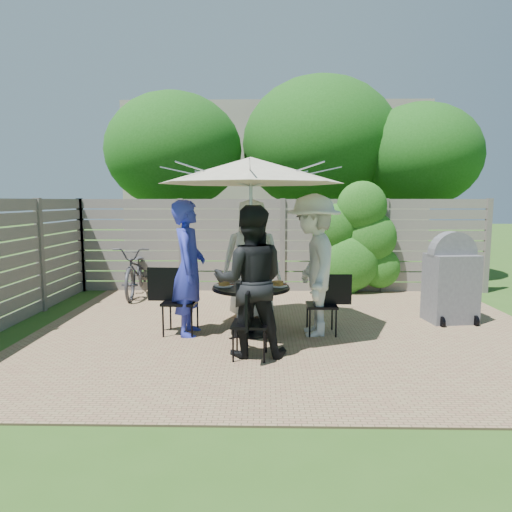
{
  "coord_description": "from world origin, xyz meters",
  "views": [
    {
      "loc": [
        -0.35,
        -5.95,
        1.81
      ],
      "look_at": [
        -0.47,
        0.26,
        1.05
      ],
      "focal_mm": 32.0,
      "sensor_mm": 36.0,
      "label": 1
    }
  ],
  "objects_px": {
    "person_back": "(252,260)",
    "person_right": "(313,265)",
    "plate_front": "(251,289)",
    "glass_right": "(270,280)",
    "plate_right": "(278,284)",
    "chair_right": "(322,317)",
    "coffee_cup": "(258,279)",
    "chair_left": "(180,315)",
    "glass_front": "(259,284)",
    "syrup_jug": "(247,279)",
    "glass_back": "(244,278)",
    "bicycle": "(137,271)",
    "chair_front": "(250,338)",
    "umbrella": "(251,170)",
    "chair_back": "(252,301)",
    "bbq_grill": "(451,282)",
    "person_left": "(189,269)",
    "patio_table": "(251,301)",
    "person_front": "(250,282)",
    "plate_left": "(224,284)",
    "plate_back": "(251,280)"
  },
  "relations": [
    {
      "from": "chair_right",
      "to": "plate_back",
      "type": "relative_size",
      "value": 3.19
    },
    {
      "from": "chair_front",
      "to": "chair_left",
      "type": "bearing_deg",
      "value": 49.86
    },
    {
      "from": "glass_back",
      "to": "glass_front",
      "type": "height_order",
      "value": "same"
    },
    {
      "from": "plate_left",
      "to": "plate_right",
      "type": "relative_size",
      "value": 1.0
    },
    {
      "from": "chair_left",
      "to": "plate_right",
      "type": "xyz_separation_m",
      "value": [
        1.33,
        0.02,
        0.42
      ]
    },
    {
      "from": "chair_front",
      "to": "chair_right",
      "type": "relative_size",
      "value": 1.0
    },
    {
      "from": "plate_front",
      "to": "glass_right",
      "type": "relative_size",
      "value": 1.86
    },
    {
      "from": "umbrella",
      "to": "person_right",
      "type": "height_order",
      "value": "umbrella"
    },
    {
      "from": "chair_left",
      "to": "person_right",
      "type": "relative_size",
      "value": 0.48
    },
    {
      "from": "person_front",
      "to": "person_right",
      "type": "distance_m",
      "value": 1.18
    },
    {
      "from": "person_left",
      "to": "plate_back",
      "type": "distance_m",
      "value": 0.93
    },
    {
      "from": "glass_back",
      "to": "bbq_grill",
      "type": "distance_m",
      "value": 3.08
    },
    {
      "from": "plate_back",
      "to": "plate_left",
      "type": "relative_size",
      "value": 1.0
    },
    {
      "from": "chair_left",
      "to": "plate_front",
      "type": "relative_size",
      "value": 3.53
    },
    {
      "from": "chair_right",
      "to": "glass_back",
      "type": "bearing_deg",
      "value": -12.87
    },
    {
      "from": "glass_front",
      "to": "plate_front",
      "type": "bearing_deg",
      "value": -135.16
    },
    {
      "from": "chair_back",
      "to": "bbq_grill",
      "type": "bearing_deg",
      "value": 86.6
    },
    {
      "from": "glass_back",
      "to": "bicycle",
      "type": "distance_m",
      "value": 3.15
    },
    {
      "from": "plate_left",
      "to": "bicycle",
      "type": "distance_m",
      "value": 3.18
    },
    {
      "from": "person_left",
      "to": "plate_back",
      "type": "bearing_deg",
      "value": -66.55
    },
    {
      "from": "chair_back",
      "to": "glass_front",
      "type": "height_order",
      "value": "chair_back"
    },
    {
      "from": "chair_back",
      "to": "person_front",
      "type": "bearing_deg",
      "value": 3.1
    },
    {
      "from": "chair_back",
      "to": "plate_right",
      "type": "relative_size",
      "value": 3.27
    },
    {
      "from": "umbrella",
      "to": "person_back",
      "type": "height_order",
      "value": "umbrella"
    },
    {
      "from": "person_left",
      "to": "syrup_jug",
      "type": "xyz_separation_m",
      "value": [
        0.77,
        0.06,
        -0.16
      ]
    },
    {
      "from": "glass_front",
      "to": "glass_right",
      "type": "xyz_separation_m",
      "value": [
        0.15,
        0.37,
        0.0
      ]
    },
    {
      "from": "chair_front",
      "to": "person_back",
      "type": "bearing_deg",
      "value": 4.85
    },
    {
      "from": "chair_left",
      "to": "plate_left",
      "type": "height_order",
      "value": "chair_left"
    },
    {
      "from": "chair_right",
      "to": "bicycle",
      "type": "bearing_deg",
      "value": -38.44
    },
    {
      "from": "patio_table",
      "to": "bicycle",
      "type": "xyz_separation_m",
      "value": [
        -2.25,
        2.54,
        0.01
      ]
    },
    {
      "from": "umbrella",
      "to": "plate_front",
      "type": "relative_size",
      "value": 9.58
    },
    {
      "from": "patio_table",
      "to": "person_right",
      "type": "xyz_separation_m",
      "value": [
        0.83,
        0.02,
        0.48
      ]
    },
    {
      "from": "plate_front",
      "to": "glass_back",
      "type": "relative_size",
      "value": 1.86
    },
    {
      "from": "glass_front",
      "to": "person_right",
      "type": "bearing_deg",
      "value": 20.79
    },
    {
      "from": "umbrella",
      "to": "chair_right",
      "type": "distance_m",
      "value": 2.17
    },
    {
      "from": "person_back",
      "to": "person_right",
      "type": "bearing_deg",
      "value": -45.0
    },
    {
      "from": "person_right",
      "to": "glass_back",
      "type": "bearing_deg",
      "value": -105.52
    },
    {
      "from": "chair_right",
      "to": "coffee_cup",
      "type": "xyz_separation_m",
      "value": [
        -0.87,
        0.2,
        0.48
      ]
    },
    {
      "from": "chair_back",
      "to": "chair_front",
      "type": "height_order",
      "value": "chair_back"
    },
    {
      "from": "syrup_jug",
      "to": "glass_front",
      "type": "bearing_deg",
      "value": -60.87
    },
    {
      "from": "plate_right",
      "to": "person_right",
      "type": "bearing_deg",
      "value": 1.09
    },
    {
      "from": "coffee_cup",
      "to": "person_front",
      "type": "bearing_deg",
      "value": -94.35
    },
    {
      "from": "chair_right",
      "to": "patio_table",
      "type": "bearing_deg",
      "value": 0.78
    },
    {
      "from": "chair_back",
      "to": "chair_left",
      "type": "distance_m",
      "value": 1.36
    },
    {
      "from": "glass_right",
      "to": "chair_front",
      "type": "bearing_deg",
      "value": -102.62
    },
    {
      "from": "glass_right",
      "to": "umbrella",
      "type": "bearing_deg",
      "value": -156.91
    },
    {
      "from": "chair_left",
      "to": "bbq_grill",
      "type": "relative_size",
      "value": 0.67
    },
    {
      "from": "person_left",
      "to": "glass_right",
      "type": "relative_size",
      "value": 12.97
    },
    {
      "from": "chair_front",
      "to": "person_front",
      "type": "relative_size",
      "value": 0.47
    },
    {
      "from": "person_back",
      "to": "syrup_jug",
      "type": "distance_m",
      "value": 0.8
    }
  ]
}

